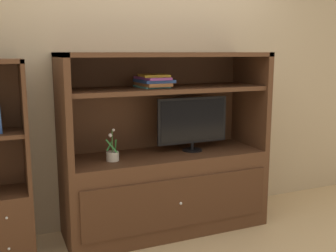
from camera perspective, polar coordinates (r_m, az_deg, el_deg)
The scene contains 7 objects.
ground_plane at distance 3.39m, azimuth 2.43°, elevation -16.86°, with size 8.00×8.00×0.00m, color tan.
painted_rear_wall at distance 3.70m, azimuth -2.46°, elevation 8.05°, with size 6.00×0.10×2.80m, color tan.
media_console at distance 3.54m, azimuth -0.35°, elevation -6.87°, with size 1.77×0.62×1.55m.
tv_monitor at distance 3.53m, azimuth 3.52°, elevation 0.57°, with size 0.66×0.18×0.48m.
potted_plant at distance 3.27m, azimuth -7.90°, elevation -4.03°, with size 0.11×0.11×0.26m.
magazine_stack at distance 3.34m, azimuth -2.12°, elevation 6.40°, with size 0.28×0.35×0.11m.
bookshelf_tall at distance 3.29m, azimuth -22.23°, elevation -8.66°, with size 0.38×0.39×1.51m.
Camera 1 is at (-1.31, -2.71, 1.56)m, focal length 42.84 mm.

